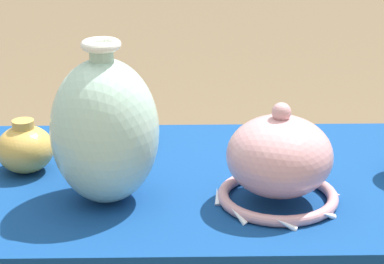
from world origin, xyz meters
name	(u,v)px	position (x,y,z in m)	size (l,w,h in m)	color
display_table	(205,215)	(0.00, -0.02, 0.62)	(1.18, 0.64, 0.70)	#38383D
vase_tall_bulbous	(105,130)	(-0.19, -0.10, 0.84)	(0.21, 0.21, 0.32)	#A8CCB7
vase_dome_bell	(279,162)	(0.14, -0.12, 0.78)	(0.25, 0.25, 0.21)	#D19399
mosaic_tile_box	(117,129)	(-0.20, 0.19, 0.73)	(0.12, 0.12, 0.08)	#232328
jar_round_ochre	(25,148)	(-0.38, 0.04, 0.75)	(0.12, 0.12, 0.11)	gold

